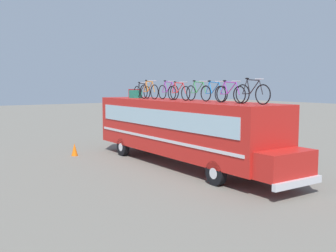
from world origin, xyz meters
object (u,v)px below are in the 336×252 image
bus (181,127)px  rooftop_bicycle_3 (168,91)px  rooftop_bicycle_8 (252,93)px  rooftop_bicycle_5 (198,92)px  rooftop_bicycle_1 (142,91)px  traffic_cone (75,150)px  luggage_bag_2 (136,94)px  luggage_bag_1 (135,93)px  rooftop_bicycle_2 (149,91)px  rooftop_bicycle_6 (214,93)px  rooftop_bicycle_4 (179,92)px  rooftop_bicycle_7 (230,93)px

bus → rooftop_bicycle_3: size_ratio=7.20×
rooftop_bicycle_8 → rooftop_bicycle_5: bearing=178.2°
bus → rooftop_bicycle_1: size_ratio=7.43×
bus → traffic_cone: 6.21m
luggage_bag_2 → traffic_cone: 4.37m
luggage_bag_1 → rooftop_bicycle_2: rooftop_bicycle_2 is taller
rooftop_bicycle_6 → rooftop_bicycle_8: size_ratio=0.98×
rooftop_bicycle_4 → rooftop_bicycle_7: 3.26m
traffic_cone → rooftop_bicycle_3: bearing=40.7°
rooftop_bicycle_1 → rooftop_bicycle_8: rooftop_bicycle_8 is taller
luggage_bag_2 → rooftop_bicycle_2: size_ratio=0.34×
rooftop_bicycle_3 → luggage_bag_2: bearing=-175.6°
rooftop_bicycle_1 → rooftop_bicycle_7: (6.61, 0.11, 0.01)m
rooftop_bicycle_6 → rooftop_bicycle_8: (2.29, -0.10, 0.03)m
luggage_bag_1 → rooftop_bicycle_7: (8.03, -0.24, 0.14)m
rooftop_bicycle_4 → rooftop_bicycle_3: bearing=169.7°
luggage_bag_1 → rooftop_bicycle_6: (6.90, -0.09, 0.14)m
rooftop_bicycle_3 → rooftop_bicycle_8: size_ratio=1.00×
luggage_bag_1 → rooftop_bicycle_7: rooftop_bicycle_7 is taller
rooftop_bicycle_3 → rooftop_bicycle_5: rooftop_bicycle_3 is taller
luggage_bag_1 → rooftop_bicycle_1: rooftop_bicycle_1 is taller
bus → rooftop_bicycle_2: rooftop_bicycle_2 is taller
luggage_bag_2 → rooftop_bicycle_8: 8.42m
rooftop_bicycle_2 → luggage_bag_1: bearing=166.6°
rooftop_bicycle_7 → rooftop_bicycle_8: (1.16, 0.05, 0.03)m
bus → rooftop_bicycle_8: bearing=1.0°
traffic_cone → rooftop_bicycle_7: bearing=21.4°
rooftop_bicycle_6 → rooftop_bicycle_8: bearing=-2.5°
luggage_bag_2 → rooftop_bicycle_1: 0.66m
rooftop_bicycle_3 → traffic_cone: rooftop_bicycle_3 is taller
traffic_cone → rooftop_bicycle_2: bearing=45.1°
luggage_bag_1 → traffic_cone: (-0.26, -3.48, -2.91)m
rooftop_bicycle_5 → rooftop_bicycle_3: bearing=-178.2°
luggage_bag_2 → rooftop_bicycle_7: 7.25m
rooftop_bicycle_4 → rooftop_bicycle_6: rooftop_bicycle_6 is taller
rooftop_bicycle_3 → rooftop_bicycle_5: bearing=1.8°
rooftop_bicycle_1 → rooftop_bicycle_6: bearing=2.7°
rooftop_bicycle_6 → rooftop_bicycle_8: 2.29m
luggage_bag_2 → rooftop_bicycle_5: size_ratio=0.34×
bus → rooftop_bicycle_6: bearing=5.0°
rooftop_bicycle_8 → rooftop_bicycle_2: bearing=-176.3°
rooftop_bicycle_2 → traffic_cone: rooftop_bicycle_2 is taller
rooftop_bicycle_1 → rooftop_bicycle_7: size_ratio=0.96×
rooftop_bicycle_6 → rooftop_bicycle_7: size_ratio=0.97×
rooftop_bicycle_2 → rooftop_bicycle_8: 6.62m
luggage_bag_2 → rooftop_bicycle_8: (8.41, 0.18, 0.19)m
traffic_cone → rooftop_bicycle_8: bearing=19.2°
rooftop_bicycle_1 → rooftop_bicycle_4: bearing=-0.2°
rooftop_bicycle_8 → traffic_cone: (-9.46, -3.29, -3.08)m
rooftop_bicycle_6 → traffic_cone: rooftop_bicycle_6 is taller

